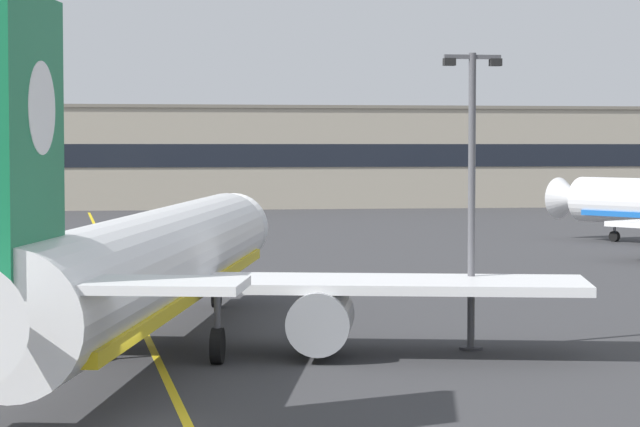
% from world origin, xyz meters
% --- Properties ---
extents(ground_plane, '(400.00, 400.00, 0.00)m').
position_xyz_m(ground_plane, '(0.00, 0.00, 0.00)').
color(ground_plane, '#353538').
extents(taxiway_centreline, '(9.08, 179.80, 0.01)m').
position_xyz_m(taxiway_centreline, '(0.00, 30.00, 0.00)').
color(taxiway_centreline, yellow).
rests_on(taxiway_centreline, ground).
extents(airliner_foreground, '(32.27, 41.09, 11.65)m').
position_xyz_m(airliner_foreground, '(0.88, 12.74, 3.37)').
color(airliner_foreground, white).
rests_on(airliner_foreground, ground).
extents(apron_lamp_post, '(2.24, 0.90, 11.32)m').
position_xyz_m(apron_lamp_post, '(12.84, 12.30, 5.95)').
color(apron_lamp_post, '#515156').
rests_on(apron_lamp_post, ground).
extents(terminal_building, '(156.99, 12.40, 12.76)m').
position_xyz_m(terminal_building, '(4.49, 130.22, 6.39)').
color(terminal_building, '#B2A893').
rests_on(terminal_building, ground).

